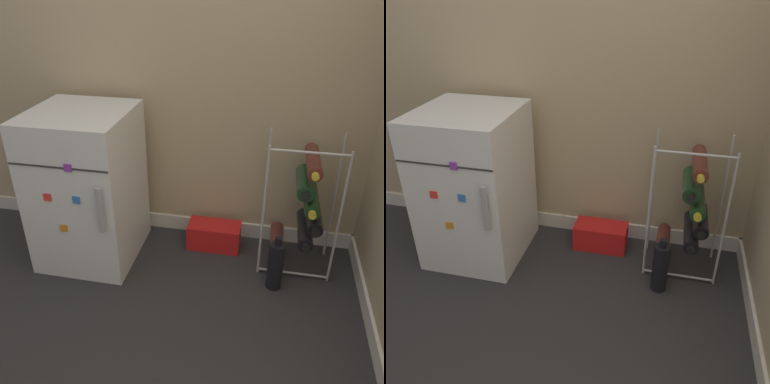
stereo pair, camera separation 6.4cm
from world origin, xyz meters
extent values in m
plane|color=#28282B|center=(0.00, 0.00, 0.00)|extent=(14.00, 14.00, 0.00)
cube|color=tan|center=(0.00, 0.67, 1.25)|extent=(6.74, 0.06, 2.50)
cube|color=silver|center=(0.00, 0.63, 0.04)|extent=(6.74, 0.01, 0.09)
cube|color=silver|center=(-0.54, 0.33, 0.41)|extent=(0.48, 0.51, 0.81)
cube|color=#2D2D2D|center=(-0.54, 0.07, 0.63)|extent=(0.48, 0.00, 0.01)
cube|color=#9E9EA3|center=(-0.35, 0.06, 0.45)|extent=(0.02, 0.02, 0.23)
cube|color=orange|center=(-0.56, 0.07, 0.31)|extent=(0.04, 0.02, 0.04)
cube|color=blue|center=(-0.48, 0.07, 0.48)|extent=(0.04, 0.01, 0.04)
cube|color=red|center=(-0.62, 0.07, 0.48)|extent=(0.04, 0.01, 0.04)
cube|color=purple|center=(-0.49, 0.07, 0.64)|extent=(0.04, 0.01, 0.04)
cylinder|color=#B2B2B7|center=(0.36, 0.32, 0.36)|extent=(0.01, 0.01, 0.71)
cylinder|color=#B2B2B7|center=(0.71, 0.32, 0.36)|extent=(0.01, 0.01, 0.71)
cylinder|color=#B2B2B7|center=(0.36, 0.55, 0.36)|extent=(0.01, 0.01, 0.71)
cylinder|color=#B2B2B7|center=(0.71, 0.55, 0.36)|extent=(0.01, 0.01, 0.71)
cylinder|color=#B2B2B7|center=(0.54, 0.32, 0.02)|extent=(0.35, 0.01, 0.01)
cylinder|color=#B2B2B7|center=(0.54, 0.32, 0.69)|extent=(0.35, 0.01, 0.01)
cylinder|color=#56231E|center=(0.45, 0.43, 0.12)|extent=(0.07, 0.30, 0.07)
cylinder|color=#2D7033|center=(0.45, 0.27, 0.12)|extent=(0.03, 0.02, 0.03)
cylinder|color=black|center=(0.58, 0.43, 0.22)|extent=(0.07, 0.30, 0.07)
cylinder|color=black|center=(0.58, 0.27, 0.22)|extent=(0.04, 0.02, 0.04)
cylinder|color=black|center=(0.61, 0.43, 0.30)|extent=(0.08, 0.25, 0.08)
cylinder|color=black|center=(0.61, 0.30, 0.30)|extent=(0.04, 0.02, 0.04)
cylinder|color=#19381E|center=(0.58, 0.43, 0.41)|extent=(0.07, 0.29, 0.07)
cylinder|color=gold|center=(0.58, 0.28, 0.41)|extent=(0.04, 0.02, 0.04)
cylinder|color=#19381E|center=(0.55, 0.43, 0.49)|extent=(0.08, 0.26, 0.08)
cylinder|color=black|center=(0.55, 0.29, 0.49)|extent=(0.04, 0.02, 0.04)
cylinder|color=#56231E|center=(0.57, 0.43, 0.61)|extent=(0.07, 0.30, 0.07)
cylinder|color=gold|center=(0.57, 0.27, 0.61)|extent=(0.03, 0.02, 0.03)
cube|color=red|center=(0.10, 0.50, 0.07)|extent=(0.29, 0.15, 0.14)
cylinder|color=black|center=(0.45, 0.23, 0.13)|extent=(0.08, 0.08, 0.25)
cylinder|color=black|center=(0.45, 0.23, 0.27)|extent=(0.03, 0.03, 0.04)
camera|label=1|loc=(0.36, -1.39, 1.40)|focal=38.00mm
camera|label=2|loc=(0.43, -1.37, 1.40)|focal=38.00mm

